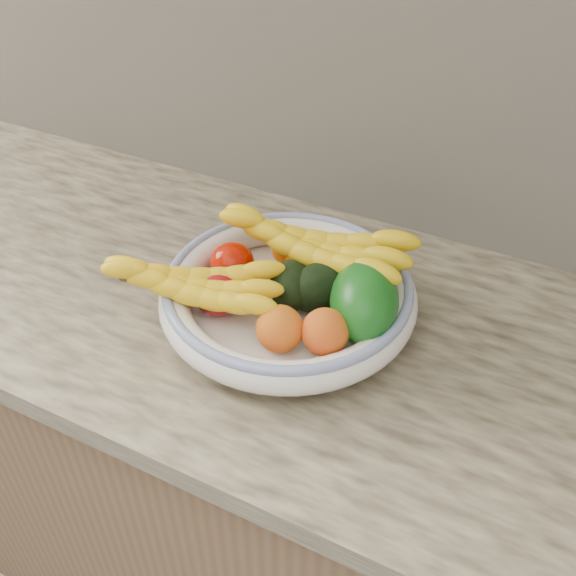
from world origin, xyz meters
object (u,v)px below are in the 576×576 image
at_px(banana_bunch_back, 312,250).
at_px(banana_bunch_front, 194,288).
at_px(green_mango, 364,301).
at_px(fruit_bowl, 288,294).

xyz_separation_m(banana_bunch_back, banana_bunch_front, (-0.12, -0.15, -0.01)).
distance_m(green_mango, banana_bunch_back, 0.13).
height_order(green_mango, banana_bunch_back, green_mango).
xyz_separation_m(green_mango, banana_bunch_back, (-0.11, 0.06, 0.01)).
relative_size(green_mango, banana_bunch_back, 0.46).
bearing_deg(banana_bunch_front, green_mango, 1.30).
height_order(fruit_bowl, banana_bunch_back, banana_bunch_back).
bearing_deg(fruit_bowl, banana_bunch_front, -142.13).
height_order(fruit_bowl, banana_bunch_front, banana_bunch_front).
xyz_separation_m(fruit_bowl, banana_bunch_front, (-0.11, -0.09, 0.03)).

